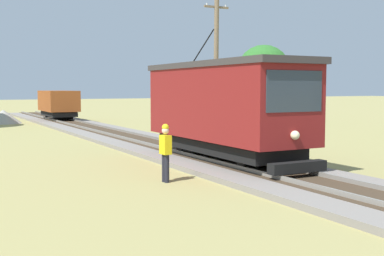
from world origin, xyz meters
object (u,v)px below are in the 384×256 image
(utility_pole_mid, at_px, (216,65))
(gravel_pile, at_px, (3,117))
(second_worker, at_px, (165,150))
(red_tram, at_px, (225,106))
(freight_car, at_px, (58,103))
(tree_left_near, at_px, (264,72))

(utility_pole_mid, bearing_deg, gravel_pile, 110.66)
(utility_pole_mid, bearing_deg, second_worker, -128.88)
(red_tram, relative_size, utility_pole_mid, 1.08)
(red_tram, relative_size, second_worker, 4.79)
(freight_car, xyz_separation_m, utility_pole_mid, (3.34, -20.35, 2.48))
(red_tram, distance_m, gravel_pile, 27.12)
(freight_car, distance_m, utility_pole_mid, 20.77)
(red_tram, xyz_separation_m, tree_left_near, (14.66, 17.68, 1.97))
(red_tram, distance_m, second_worker, 4.19)
(red_tram, relative_size, freight_car, 1.64)
(red_tram, xyz_separation_m, second_worker, (-3.41, -2.12, -1.21))
(gravel_pile, distance_m, second_worker, 28.85)
(gravel_pile, bearing_deg, freight_car, -1.73)
(tree_left_near, bearing_deg, red_tram, -129.66)
(red_tram, bearing_deg, tree_left_near, 50.34)
(red_tram, xyz_separation_m, utility_pole_mid, (3.33, 6.23, 1.85))
(utility_pole_mid, height_order, second_worker, utility_pole_mid)
(freight_car, relative_size, gravel_pile, 1.80)
(red_tram, relative_size, tree_left_near, 1.34)
(red_tram, distance_m, utility_pole_mid, 7.31)
(utility_pole_mid, height_order, tree_left_near, utility_pole_mid)
(freight_car, bearing_deg, utility_pole_mid, -80.69)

